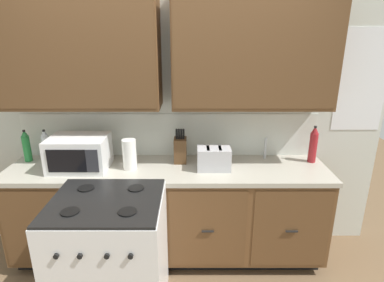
{
  "coord_description": "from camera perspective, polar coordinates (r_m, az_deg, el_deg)",
  "views": [
    {
      "loc": [
        0.21,
        -2.24,
        2.01
      ],
      "look_at": [
        0.21,
        0.27,
        1.15
      ],
      "focal_mm": 29.97,
      "sensor_mm": 36.0,
      "label": 1
    }
  ],
  "objects": [
    {
      "name": "ground_plane",
      "position": [
        3.02,
        -4.38,
        -23.02
      ],
      "size": [
        8.0,
        8.0,
        0.0
      ],
      "primitive_type": "plane",
      "color": "brown"
    },
    {
      "name": "wall_unit",
      "position": [
        2.78,
        -4.39,
        10.83
      ],
      "size": [
        3.93,
        0.4,
        2.39
      ],
      "color": "silver",
      "rests_on": "ground_plane"
    },
    {
      "name": "counter_run",
      "position": [
        2.98,
        -4.12,
        -12.47
      ],
      "size": [
        2.76,
        0.64,
        0.9
      ],
      "color": "black",
      "rests_on": "ground_plane"
    },
    {
      "name": "stove_range",
      "position": [
        2.52,
        -14.18,
        -19.47
      ],
      "size": [
        0.76,
        0.68,
        0.95
      ],
      "color": "white",
      "rests_on": "ground_plane"
    },
    {
      "name": "microwave",
      "position": [
        2.86,
        -19.41,
        -2.01
      ],
      "size": [
        0.48,
        0.37,
        0.28
      ],
      "color": "white",
      "rests_on": "counter_run"
    },
    {
      "name": "toaster",
      "position": [
        2.71,
        3.92,
        -3.12
      ],
      "size": [
        0.28,
        0.18,
        0.19
      ],
      "color": "#B7B7BC",
      "rests_on": "counter_run"
    },
    {
      "name": "knife_block",
      "position": [
        2.85,
        -2.07,
        -1.56
      ],
      "size": [
        0.11,
        0.14,
        0.31
      ],
      "color": "#52361E",
      "rests_on": "counter_run"
    },
    {
      "name": "sink_faucet",
      "position": [
        3.01,
        12.93,
        -1.24
      ],
      "size": [
        0.02,
        0.02,
        0.2
      ],
      "primitive_type": "cylinder",
      "color": "#B2B5BA",
      "rests_on": "counter_run"
    },
    {
      "name": "paper_towel_roll",
      "position": [
        2.75,
        -11.03,
        -2.34
      ],
      "size": [
        0.12,
        0.12,
        0.26
      ],
      "primitive_type": "cylinder",
      "color": "white",
      "rests_on": "counter_run"
    },
    {
      "name": "bottle_green",
      "position": [
        3.22,
        -27.35,
        -0.8
      ],
      "size": [
        0.07,
        0.07,
        0.29
      ],
      "color": "#237A38",
      "rests_on": "counter_run"
    },
    {
      "name": "bottle_clear",
      "position": [
        3.16,
        -24.54,
        -0.72
      ],
      "size": [
        0.06,
        0.06,
        0.29
      ],
      "color": "silver",
      "rests_on": "counter_run"
    },
    {
      "name": "bottle_red",
      "position": [
        3.03,
        20.79,
        -0.61
      ],
      "size": [
        0.07,
        0.07,
        0.33
      ],
      "color": "maroon",
      "rests_on": "counter_run"
    }
  ]
}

